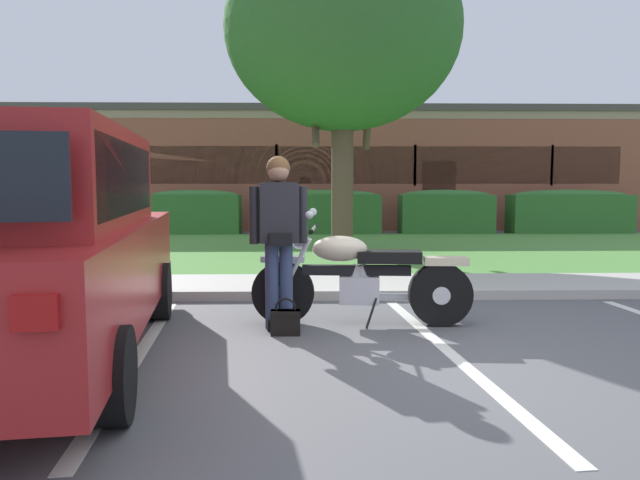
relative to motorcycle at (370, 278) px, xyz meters
name	(u,v)px	position (x,y,z in m)	size (l,w,h in m)	color
ground_plane	(418,359)	(0.27, -1.27, -0.48)	(140.00, 140.00, 0.00)	#565659
curb_strip	(380,294)	(0.27, 1.37, -0.42)	(60.00, 0.20, 0.12)	#B7B2A8
concrete_walk	(372,285)	(0.27, 2.22, -0.44)	(60.00, 1.50, 0.08)	#B7B2A8
grass_lawn	(349,250)	(0.27, 6.70, -0.45)	(60.00, 7.46, 0.06)	#518E3D
stall_stripe_0	(139,354)	(-2.07, -1.07, -0.48)	(0.12, 4.40, 0.01)	silver
stall_stripe_1	(449,352)	(0.57, -1.07, -0.48)	(0.12, 4.40, 0.01)	silver
motorcycle	(370,278)	(0.00, 0.00, 0.00)	(2.24, 0.82, 1.18)	black
rider_person	(279,229)	(-0.92, -0.15, 0.51)	(0.57, 0.33, 1.70)	black
handbag	(286,320)	(-0.85, -0.43, -0.34)	(0.28, 0.13, 0.36)	black
parked_suv_adjacent	(22,245)	(-2.90, -1.31, 0.48)	(2.52, 5.04, 1.86)	#AD2323
shade_tree	(343,30)	(0.09, 6.22, 3.92)	(4.63, 4.63, 6.39)	brown
hedge_left	(195,211)	(-3.65, 10.74, 0.17)	(2.45, 0.90, 1.24)	#336B2D
hedge_center_left	(321,211)	(-0.22, 10.74, 0.17)	(3.22, 0.90, 1.24)	#336B2D
hedge_center_right	(446,211)	(3.22, 10.74, 0.17)	(2.52, 0.90, 1.24)	#336B2D
hedge_right	(570,211)	(6.65, 10.74, 0.17)	(3.31, 0.90, 1.24)	#336B2D
brick_building	(283,171)	(-1.48, 17.21, 1.39)	(24.23, 10.30, 3.73)	#93513D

